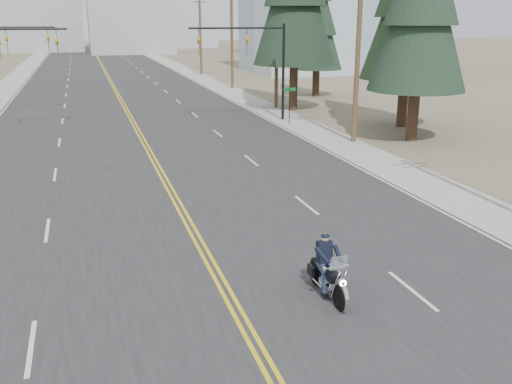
% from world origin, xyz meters
% --- Properties ---
extents(road, '(20.00, 200.00, 0.01)m').
position_xyz_m(road, '(0.00, 70.00, 0.01)').
color(road, '#303033').
rests_on(road, ground).
extents(sidewalk_left, '(3.00, 200.00, 0.01)m').
position_xyz_m(sidewalk_left, '(-11.50, 70.00, 0.01)').
color(sidewalk_left, '#A5A5A0').
rests_on(sidewalk_left, ground).
extents(sidewalk_right, '(3.00, 200.00, 0.01)m').
position_xyz_m(sidewalk_right, '(11.50, 70.00, 0.01)').
color(sidewalk_right, '#A5A5A0').
rests_on(sidewalk_right, ground).
extents(traffic_mast_right, '(7.10, 0.26, 7.00)m').
position_xyz_m(traffic_mast_right, '(8.98, 32.00, 4.94)').
color(traffic_mast_right, black).
rests_on(traffic_mast_right, ground).
extents(street_sign, '(0.90, 0.06, 2.62)m').
position_xyz_m(street_sign, '(10.80, 30.00, 1.80)').
color(street_sign, black).
rests_on(street_sign, ground).
extents(utility_pole_b, '(2.20, 0.30, 11.50)m').
position_xyz_m(utility_pole_b, '(12.50, 23.00, 5.98)').
color(utility_pole_b, brown).
rests_on(utility_pole_b, ground).
extents(utility_pole_c, '(2.20, 0.30, 11.00)m').
position_xyz_m(utility_pole_c, '(12.50, 38.00, 5.73)').
color(utility_pole_c, brown).
rests_on(utility_pole_c, ground).
extents(utility_pole_d, '(2.20, 0.30, 11.50)m').
position_xyz_m(utility_pole_d, '(12.50, 53.00, 5.98)').
color(utility_pole_d, brown).
rests_on(utility_pole_d, ground).
extents(utility_pole_e, '(2.20, 0.30, 11.00)m').
position_xyz_m(utility_pole_e, '(12.50, 70.00, 5.73)').
color(utility_pole_e, brown).
rests_on(utility_pole_e, ground).
extents(haze_bldg_b, '(18.00, 14.00, 14.00)m').
position_xyz_m(haze_bldg_b, '(8.00, 125.00, 7.00)').
color(haze_bldg_b, '#ADB2B7').
rests_on(haze_bldg_b, ground).
extents(haze_bldg_c, '(16.00, 12.00, 18.00)m').
position_xyz_m(haze_bldg_c, '(40.00, 110.00, 9.00)').
color(haze_bldg_c, '#B7BCC6').
rests_on(haze_bldg_c, ground).
extents(haze_bldg_e, '(14.00, 14.00, 12.00)m').
position_xyz_m(haze_bldg_e, '(25.00, 150.00, 6.00)').
color(haze_bldg_e, '#B7BCC6').
rests_on(haze_bldg_e, ground).
extents(motorcyclist, '(0.96, 2.23, 1.74)m').
position_xyz_m(motorcyclist, '(2.60, 4.38, 0.87)').
color(motorcyclist, black).
rests_on(motorcyclist, ground).
extents(conifer_far, '(4.91, 4.91, 13.15)m').
position_xyz_m(conifer_far, '(18.68, 44.05, 7.54)').
color(conifer_far, '#382619').
rests_on(conifer_far, ground).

